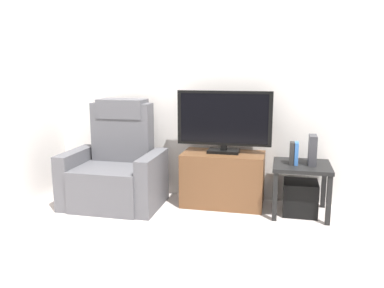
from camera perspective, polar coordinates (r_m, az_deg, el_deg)
name	(u,v)px	position (r m, az deg, el deg)	size (l,w,h in m)	color
ground_plane	(197,236)	(3.48, 0.73, -13.08)	(6.40, 6.40, 0.00)	#BCB2AD
wall_back	(220,78)	(4.29, 3.98, 9.39)	(6.40, 0.06, 2.60)	silver
tv_stand	(223,179)	(4.15, 4.44, -4.99)	(0.83, 0.45, 0.55)	brown
television	(224,120)	(4.04, 4.61, 3.39)	(0.96, 0.20, 0.63)	black
recliner_armchair	(116,169)	(4.24, -10.79, -3.48)	(0.98, 0.78, 1.08)	#515156
side_table	(302,172)	(3.99, 15.38, -3.92)	(0.54, 0.54, 0.50)	black
subwoofer_box	(300,198)	(4.06, 15.20, -7.41)	(0.32, 0.32, 0.32)	black
book_leftmost	(292,153)	(3.93, 14.08, -1.27)	(0.04, 0.12, 0.21)	#262626
book_middle	(296,153)	(3.93, 14.69, -1.30)	(0.03, 0.13, 0.21)	#3366B2
game_console	(312,150)	(3.96, 16.84, -0.81)	(0.07, 0.20, 0.28)	#333338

